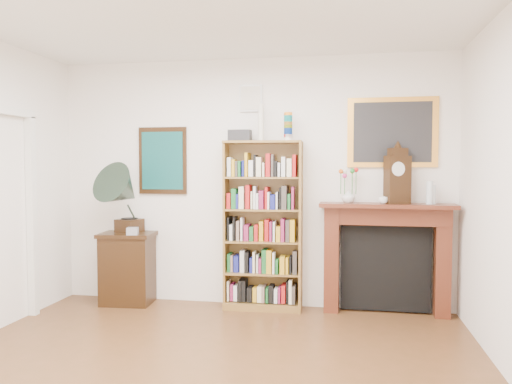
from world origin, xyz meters
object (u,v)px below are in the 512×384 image
fireplace (386,248)px  flower_vase (348,196)px  cd_stack (133,231)px  bottle_left (430,193)px  teacup (383,200)px  gramophone (124,193)px  bottle_right (433,194)px  side_cabinet (128,268)px  mantel_clock (397,177)px  bookshelf (263,216)px

fireplace → flower_vase: (-0.40, -0.05, 0.56)m
cd_stack → bottle_left: size_ratio=0.50×
fireplace → cd_stack: (-2.77, -0.28, 0.16)m
cd_stack → teacup: teacup is taller
gramophone → bottle_right: (3.36, 0.16, 0.01)m
side_cabinet → fireplace: fireplace is taller
side_cabinet → bottle_right: 3.48m
cd_stack → bottle_right: bearing=4.0°
cd_stack → gramophone: bearing=153.0°
fireplace → cd_stack: bearing=-172.9°
bottle_right → flower_vase: bearing=179.5°
mantel_clock → bottle_left: bearing=-27.5°
bookshelf → gramophone: bearing=-177.9°
gramophone → flower_vase: size_ratio=5.61×
cd_stack → mantel_clock: bearing=4.3°
teacup → bottle_right: bearing=7.9°
fireplace → gramophone: gramophone is taller
fireplace → teacup: teacup is taller
bookshelf → teacup: size_ratio=22.29×
bookshelf → teacup: (1.29, -0.05, 0.19)m
bookshelf → mantel_clock: (1.43, 0.01, 0.43)m
side_cabinet → flower_vase: (2.50, 0.09, 0.85)m
bookshelf → mantel_clock: bookshelf is taller
gramophone → cd_stack: 0.44m
gramophone → mantel_clock: 3.01m
mantel_clock → flower_vase: mantel_clock is taller
side_cabinet → cd_stack: size_ratio=6.85×
side_cabinet → flower_vase: flower_vase is taller
cd_stack → teacup: (2.73, 0.15, 0.37)m
mantel_clock → bottle_right: bearing=-23.8°
gramophone → fireplace: bearing=21.3°
bottle_right → side_cabinet: bearing=-178.6°
flower_vase → bottle_left: bearing=-2.0°
side_cabinet → teacup: size_ratio=8.54×
mantel_clock → flower_vase: (-0.51, 0.01, -0.21)m
cd_stack → mantel_clock: size_ratio=0.21×
fireplace → flower_vase: size_ratio=9.80×
bookshelf → side_cabinet: (-1.57, -0.07, -0.63)m
bookshelf → flower_vase: bookshelf is taller
side_cabinet → teacup: 2.97m
bookshelf → gramophone: bookshelf is taller
teacup → bottle_right: (0.50, 0.07, 0.06)m
cd_stack → flower_vase: bearing=5.6°
side_cabinet → fireplace: (2.90, 0.14, 0.29)m
cd_stack → mantel_clock: (2.87, 0.22, 0.61)m
side_cabinet → fireplace: size_ratio=0.58×
fireplace → gramophone: size_ratio=1.75×
fireplace → mantel_clock: 0.78m
teacup → gramophone: bearing=-178.2°
flower_vase → teacup: 0.37m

